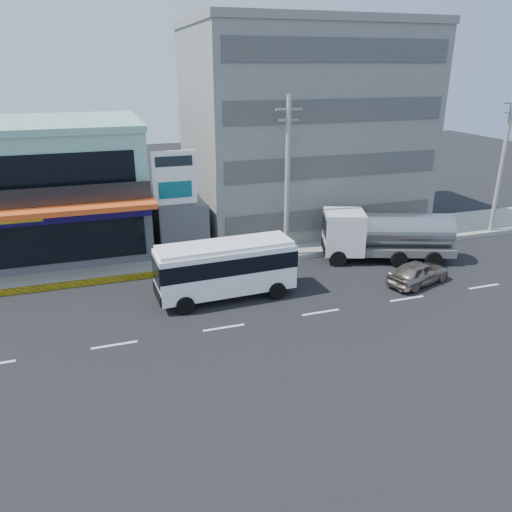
{
  "coord_description": "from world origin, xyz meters",
  "views": [
    {
      "loc": [
        -5.01,
        -20.15,
        11.59
      ],
      "look_at": [
        2.59,
        3.04,
        2.2
      ],
      "focal_mm": 35.0,
      "sensor_mm": 36.0,
      "label": 1
    }
  ],
  "objects_px": {
    "concrete_building": "(300,130)",
    "billboard": "(175,184)",
    "sedan": "(418,273)",
    "tanker_truck": "(383,235)",
    "shop_building": "(47,191)",
    "utility_pole_far": "(502,164)",
    "utility_pole_near": "(287,179)",
    "minibus": "(225,266)",
    "satellite_dish": "(179,198)"
  },
  "relations": [
    {
      "from": "shop_building",
      "to": "billboard",
      "type": "distance_m",
      "value": 8.92
    },
    {
      "from": "shop_building",
      "to": "satellite_dish",
      "type": "distance_m",
      "value": 8.54
    },
    {
      "from": "minibus",
      "to": "tanker_truck",
      "type": "bearing_deg",
      "value": 11.53
    },
    {
      "from": "sedan",
      "to": "shop_building",
      "type": "bearing_deg",
      "value": 39.93
    },
    {
      "from": "utility_pole_near",
      "to": "shop_building",
      "type": "bearing_deg",
      "value": 154.94
    },
    {
      "from": "shop_building",
      "to": "billboard",
      "type": "bearing_deg",
      "value": -32.32
    },
    {
      "from": "shop_building",
      "to": "sedan",
      "type": "xyz_separation_m",
      "value": [
        19.67,
        -12.45,
        -3.31
      ]
    },
    {
      "from": "shop_building",
      "to": "satellite_dish",
      "type": "xyz_separation_m",
      "value": [
        8.0,
        -2.95,
        -0.42
      ]
    },
    {
      "from": "shop_building",
      "to": "minibus",
      "type": "height_order",
      "value": "shop_building"
    },
    {
      "from": "sedan",
      "to": "concrete_building",
      "type": "bearing_deg",
      "value": -10.69
    },
    {
      "from": "shop_building",
      "to": "utility_pole_near",
      "type": "relative_size",
      "value": 1.24
    },
    {
      "from": "concrete_building",
      "to": "tanker_truck",
      "type": "xyz_separation_m",
      "value": [
        1.68,
        -9.63,
        -5.31
      ]
    },
    {
      "from": "concrete_building",
      "to": "billboard",
      "type": "relative_size",
      "value": 2.32
    },
    {
      "from": "minibus",
      "to": "billboard",
      "type": "bearing_deg",
      "value": 103.68
    },
    {
      "from": "utility_pole_near",
      "to": "minibus",
      "type": "bearing_deg",
      "value": -140.11
    },
    {
      "from": "billboard",
      "to": "minibus",
      "type": "distance_m",
      "value": 6.93
    },
    {
      "from": "billboard",
      "to": "minibus",
      "type": "relative_size",
      "value": 0.94
    },
    {
      "from": "billboard",
      "to": "sedan",
      "type": "xyz_separation_m",
      "value": [
        12.17,
        -7.7,
        -4.24
      ]
    },
    {
      "from": "shop_building",
      "to": "utility_pole_far",
      "type": "distance_m",
      "value": 30.73
    },
    {
      "from": "concrete_building",
      "to": "utility_pole_near",
      "type": "relative_size",
      "value": 1.6
    },
    {
      "from": "utility_pole_far",
      "to": "tanker_truck",
      "type": "distance_m",
      "value": 11.07
    },
    {
      "from": "shop_building",
      "to": "minibus",
      "type": "distance_m",
      "value": 14.17
    },
    {
      "from": "satellite_dish",
      "to": "sedan",
      "type": "bearing_deg",
      "value": -39.15
    },
    {
      "from": "concrete_building",
      "to": "utility_pole_near",
      "type": "xyz_separation_m",
      "value": [
        -4.0,
        -7.6,
        -1.85
      ]
    },
    {
      "from": "shop_building",
      "to": "tanker_truck",
      "type": "bearing_deg",
      "value": -23.54
    },
    {
      "from": "billboard",
      "to": "sedan",
      "type": "height_order",
      "value": "billboard"
    },
    {
      "from": "billboard",
      "to": "utility_pole_near",
      "type": "bearing_deg",
      "value": -15.48
    },
    {
      "from": "utility_pole_near",
      "to": "utility_pole_far",
      "type": "distance_m",
      "value": 16.0
    },
    {
      "from": "satellite_dish",
      "to": "utility_pole_far",
      "type": "bearing_deg",
      "value": -9.29
    },
    {
      "from": "utility_pole_far",
      "to": "tanker_truck",
      "type": "xyz_separation_m",
      "value": [
        -10.32,
        -2.03,
        -3.46
      ]
    },
    {
      "from": "utility_pole_far",
      "to": "tanker_truck",
      "type": "height_order",
      "value": "utility_pole_far"
    },
    {
      "from": "utility_pole_far",
      "to": "utility_pole_near",
      "type": "bearing_deg",
      "value": 180.0
    },
    {
      "from": "sedan",
      "to": "billboard",
      "type": "bearing_deg",
      "value": 39.93
    },
    {
      "from": "concrete_building",
      "to": "utility_pole_far",
      "type": "relative_size",
      "value": 1.6
    },
    {
      "from": "shop_building",
      "to": "utility_pole_near",
      "type": "bearing_deg",
      "value": -25.06
    },
    {
      "from": "satellite_dish",
      "to": "utility_pole_near",
      "type": "bearing_deg",
      "value": -30.96
    },
    {
      "from": "billboard",
      "to": "tanker_truck",
      "type": "bearing_deg",
      "value": -17.44
    },
    {
      "from": "shop_building",
      "to": "utility_pole_far",
      "type": "bearing_deg",
      "value": -12.31
    },
    {
      "from": "concrete_building",
      "to": "satellite_dish",
      "type": "distance_m",
      "value": 11.3
    },
    {
      "from": "sedan",
      "to": "tanker_truck",
      "type": "distance_m",
      "value": 4.0
    },
    {
      "from": "satellite_dish",
      "to": "tanker_truck",
      "type": "bearing_deg",
      "value": -25.72
    },
    {
      "from": "utility_pole_far",
      "to": "satellite_dish",
      "type": "bearing_deg",
      "value": 170.71
    },
    {
      "from": "utility_pole_far",
      "to": "sedan",
      "type": "xyz_separation_m",
      "value": [
        -10.33,
        -5.9,
        -4.47
      ]
    },
    {
      "from": "billboard",
      "to": "sedan",
      "type": "bearing_deg",
      "value": -32.32
    },
    {
      "from": "concrete_building",
      "to": "utility_pole_near",
      "type": "distance_m",
      "value": 8.79
    },
    {
      "from": "minibus",
      "to": "sedan",
      "type": "relative_size",
      "value": 1.82
    },
    {
      "from": "minibus",
      "to": "sedan",
      "type": "xyz_separation_m",
      "value": [
        10.71,
        -1.69,
        -1.12
      ]
    },
    {
      "from": "sedan",
      "to": "tanker_truck",
      "type": "relative_size",
      "value": 0.48
    },
    {
      "from": "minibus",
      "to": "sedan",
      "type": "distance_m",
      "value": 10.9
    },
    {
      "from": "billboard",
      "to": "utility_pole_near",
      "type": "xyz_separation_m",
      "value": [
        6.5,
        -1.8,
        0.22
      ]
    }
  ]
}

